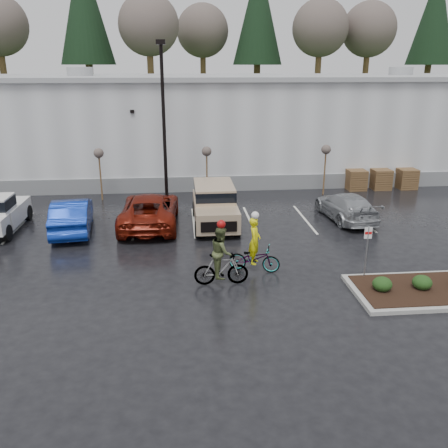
{
  "coord_description": "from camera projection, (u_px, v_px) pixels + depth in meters",
  "views": [
    {
      "loc": [
        -3.11,
        -15.89,
        7.88
      ],
      "look_at": [
        -1.29,
        3.69,
        1.3
      ],
      "focal_mm": 38.0,
      "sensor_mm": 36.0,
      "label": 1
    }
  ],
  "objects": [
    {
      "name": "car_blue",
      "position": [
        72.0,
        215.0,
        23.54
      ],
      "size": [
        2.34,
        5.2,
        1.66
      ],
      "primitive_type": "imported",
      "rotation": [
        0.0,
        0.0,
        3.26
      ],
      "color": "navy",
      "rests_on": "ground"
    },
    {
      "name": "wooded_ridge",
      "position": [
        204.0,
        107.0,
        59.31
      ],
      "size": [
        80.0,
        25.0,
        6.0
      ],
      "primitive_type": "cube",
      "color": "#243917",
      "rests_on": "ground"
    },
    {
      "name": "sapling_west",
      "position": [
        99.0,
        156.0,
        28.48
      ],
      "size": [
        0.6,
        0.6,
        3.2
      ],
      "color": "#4F3B1F",
      "rests_on": "ground"
    },
    {
      "name": "pallet_stack_a",
      "position": [
        356.0,
        180.0,
        31.52
      ],
      "size": [
        1.2,
        1.2,
        1.35
      ],
      "primitive_type": "cube",
      "color": "#4F3B1F",
      "rests_on": "ground"
    },
    {
      "name": "fire_lane_sign",
      "position": [
        367.0,
        247.0,
        17.85
      ],
      "size": [
        0.3,
        0.05,
        2.2
      ],
      "color": "gray",
      "rests_on": "ground"
    },
    {
      "name": "pallet_stack_b",
      "position": [
        381.0,
        179.0,
        31.67
      ],
      "size": [
        1.2,
        1.2,
        1.35
      ],
      "primitive_type": "cube",
      "color": "#4F3B1F",
      "rests_on": "ground"
    },
    {
      "name": "car_red",
      "position": [
        150.0,
        210.0,
        24.35
      ],
      "size": [
        2.95,
        6.15,
        1.69
      ],
      "primitive_type": "imported",
      "rotation": [
        0.0,
        0.0,
        3.12
      ],
      "color": "#6A1509",
      "rests_on": "ground"
    },
    {
      "name": "shrub_a",
      "position": [
        382.0,
        284.0,
        17.05
      ],
      "size": [
        0.7,
        0.7,
        0.52
      ],
      "primitive_type": "ellipsoid",
      "color": "#143613",
      "rests_on": "curb_island"
    },
    {
      "name": "suv_tan",
      "position": [
        215.0,
        206.0,
        24.36
      ],
      "size": [
        2.2,
        5.1,
        2.06
      ],
      "primitive_type": null,
      "color": "tan",
      "rests_on": "ground"
    },
    {
      "name": "warehouse",
      "position": [
        219.0,
        122.0,
        37.38
      ],
      "size": [
        60.5,
        15.5,
        7.2
      ],
      "color": "#BABCBF",
      "rests_on": "ground"
    },
    {
      "name": "pallet_stack_c",
      "position": [
        406.0,
        179.0,
        31.83
      ],
      "size": [
        1.2,
        1.2,
        1.35
      ],
      "primitive_type": "cube",
      "color": "#4F3B1F",
      "rests_on": "ground"
    },
    {
      "name": "sapling_east",
      "position": [
        326.0,
        152.0,
        29.71
      ],
      "size": [
        0.6,
        0.6,
        3.2
      ],
      "color": "#4F3B1F",
      "rests_on": "ground"
    },
    {
      "name": "ground",
      "position": [
        267.0,
        287.0,
        17.77
      ],
      "size": [
        120.0,
        120.0,
        0.0
      ],
      "primitive_type": "plane",
      "color": "black",
      "rests_on": "ground"
    },
    {
      "name": "cyclist_hivis",
      "position": [
        254.0,
        253.0,
        18.92
      ],
      "size": [
        2.19,
        1.29,
        2.51
      ],
      "rotation": [
        0.0,
        0.0,
        1.27
      ],
      "color": "#3F3F44",
      "rests_on": "ground"
    },
    {
      "name": "sapling_mid",
      "position": [
        207.0,
        154.0,
        29.05
      ],
      "size": [
        0.6,
        0.6,
        3.2
      ],
      "color": "#4F3B1F",
      "rests_on": "ground"
    },
    {
      "name": "car_far_silver",
      "position": [
        346.0,
        206.0,
        25.39
      ],
      "size": [
        2.46,
        5.12,
        1.44
      ],
      "primitive_type": "imported",
      "rotation": [
        0.0,
        0.0,
        3.23
      ],
      "color": "#A7ABAF",
      "rests_on": "ground"
    },
    {
      "name": "lamppost",
      "position": [
        163.0,
        106.0,
        26.95
      ],
      "size": [
        0.5,
        1.0,
        9.22
      ],
      "color": "black",
      "rests_on": "ground"
    },
    {
      "name": "cyclist_olive",
      "position": [
        221.0,
        262.0,
        17.69
      ],
      "size": [
        1.98,
        0.95,
        2.57
      ],
      "rotation": [
        0.0,
        0.0,
        1.57
      ],
      "color": "#3F3F44",
      "rests_on": "ground"
    },
    {
      "name": "shrub_b",
      "position": [
        422.0,
        282.0,
        17.18
      ],
      "size": [
        0.7,
        0.7,
        0.52
      ],
      "primitive_type": "ellipsoid",
      "color": "#143613",
      "rests_on": "curb_island"
    }
  ]
}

